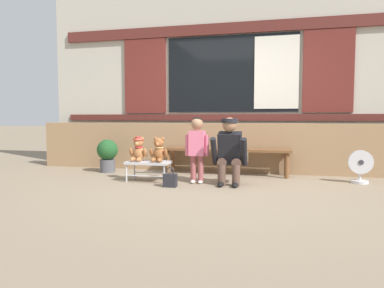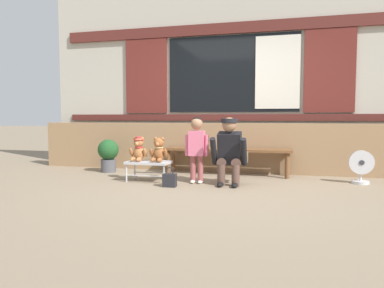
% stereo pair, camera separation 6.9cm
% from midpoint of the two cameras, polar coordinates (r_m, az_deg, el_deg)
% --- Properties ---
extents(ground_plane, '(60.00, 60.00, 0.00)m').
position_cam_midpoint_polar(ground_plane, '(4.92, 3.02, -6.85)').
color(ground_plane, '#84725B').
extents(brick_low_wall, '(7.10, 0.25, 0.85)m').
position_cam_midpoint_polar(brick_low_wall, '(6.26, 5.43, -0.54)').
color(brick_low_wall, '#997551').
rests_on(brick_low_wall, ground).
extents(shop_facade, '(7.24, 0.26, 3.73)m').
position_cam_midpoint_polar(shop_facade, '(6.81, 6.18, 12.00)').
color(shop_facade, '#B7B2A3').
rests_on(shop_facade, ground).
extents(wooden_bench_long, '(2.10, 0.40, 0.44)m').
position_cam_midpoint_polar(wooden_bench_long, '(5.90, 5.19, -1.34)').
color(wooden_bench_long, brown).
rests_on(wooden_bench_long, ground).
extents(small_display_bench, '(0.64, 0.36, 0.30)m').
position_cam_midpoint_polar(small_display_bench, '(5.32, -7.36, -3.13)').
color(small_display_bench, '#BCBCC1').
rests_on(small_display_bench, ground).
extents(teddy_bear_with_hat, '(0.28, 0.27, 0.36)m').
position_cam_midpoint_polar(teddy_bear_with_hat, '(5.35, -8.97, -0.87)').
color(teddy_bear_with_hat, '#A86B3D').
rests_on(teddy_bear_with_hat, small_display_bench).
extents(teddy_bear_plain, '(0.28, 0.26, 0.36)m').
position_cam_midpoint_polar(teddy_bear_plain, '(5.24, -5.74, -1.05)').
color(teddy_bear_plain, '#93562D').
rests_on(teddy_bear_plain, small_display_bench).
extents(child_standing, '(0.35, 0.18, 0.96)m').
position_cam_midpoint_polar(child_standing, '(5.08, 0.42, 0.26)').
color(child_standing, '#994C4C').
rests_on(child_standing, ground).
extents(adult_crouching, '(0.50, 0.49, 0.95)m').
position_cam_midpoint_polar(adult_crouching, '(5.00, 5.80, -1.12)').
color(adult_crouching, brown).
rests_on(adult_crouching, ground).
extents(handbag_on_ground, '(0.18, 0.11, 0.27)m').
position_cam_midpoint_polar(handbag_on_ground, '(4.89, -3.94, -5.78)').
color(handbag_on_ground, '#232328').
rests_on(handbag_on_ground, ground).
extents(potted_plant, '(0.36, 0.36, 0.57)m').
position_cam_midpoint_polar(potted_plant, '(6.33, -13.73, -1.52)').
color(potted_plant, '#4C4C51').
rests_on(potted_plant, ground).
extents(floor_fan, '(0.34, 0.24, 0.48)m').
position_cam_midpoint_polar(floor_fan, '(5.64, 25.10, -3.35)').
color(floor_fan, silver).
rests_on(floor_fan, ground).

